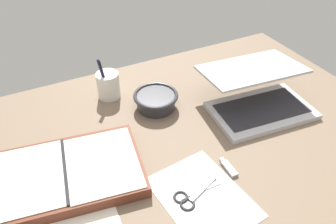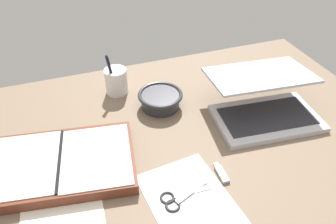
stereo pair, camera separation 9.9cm
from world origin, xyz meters
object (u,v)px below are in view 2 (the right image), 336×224
at_px(planner, 61,164).
at_px(pen_cup, 116,81).
at_px(bowl, 160,99).
at_px(laptop, 264,103).
at_px(scissors, 176,199).

bearing_deg(planner, pen_cup, 62.88).
bearing_deg(bowl, planner, -152.65).
bearing_deg(pen_cup, laptop, -33.99).
bearing_deg(bowl, scissors, -102.56).
bearing_deg(scissors, bowl, 67.55).
height_order(laptop, scissors, laptop).
bearing_deg(laptop, pen_cup, 151.45).
bearing_deg(planner, laptop, 10.74).
relative_size(laptop, scissors, 2.60).
bearing_deg(planner, bowl, 36.00).
relative_size(pen_cup, scissors, 1.15).
bearing_deg(bowl, laptop, -27.08).
bearing_deg(pen_cup, scissors, -85.85).
xyz_separation_m(laptop, bowl, (-0.30, 0.16, -0.02)).
bearing_deg(laptop, planner, -172.46).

